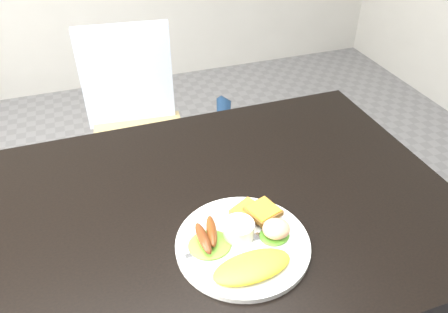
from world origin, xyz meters
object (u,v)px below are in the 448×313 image
(person, at_px, (206,73))
(dining_chair, at_px, (141,143))
(plate, at_px, (243,244))
(dining_table, at_px, (205,212))

(person, bearing_deg, dining_chair, -46.07)
(person, xyz_separation_m, plate, (-0.11, -0.60, -0.10))
(dining_table, xyz_separation_m, dining_chair, (-0.05, 0.75, -0.28))
(dining_table, bearing_deg, plate, -74.81)
(plate, bearing_deg, person, 79.75)
(dining_chair, relative_size, plate, 1.28)
(dining_chair, relative_size, person, 0.21)
(dining_table, relative_size, dining_chair, 3.32)
(plate, bearing_deg, dining_chair, 95.55)
(dining_table, relative_size, plate, 4.24)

